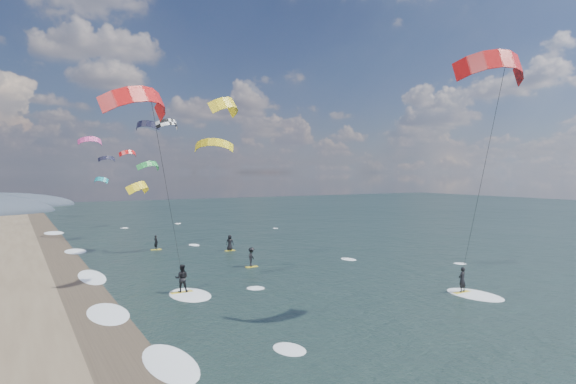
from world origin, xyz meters
TOP-DOWN VIEW (x-y plane):
  - ground at (0.00, 0.00)m, footprint 260.00×260.00m
  - wet_sand_strip at (-12.00, 10.00)m, footprint 3.00×240.00m
  - kitesurfer_near_a at (7.30, 3.08)m, footprint 7.81×8.59m
  - kitesurfer_near_b at (-8.58, 13.25)m, footprint 7.33×9.20m
  - far_kitesurfers at (1.75, 28.20)m, footprint 7.65×14.52m
  - bg_kite_field at (-0.43, 54.70)m, footprint 11.72×78.80m
  - shoreline_surf at (-10.80, 14.75)m, footprint 2.40×79.40m

SIDE VIEW (x-z plane):
  - ground at x=0.00m, z-range 0.00..0.00m
  - shoreline_surf at x=-10.80m, z-range -0.06..0.06m
  - wet_sand_strip at x=-12.00m, z-range 0.00..0.01m
  - far_kitesurfers at x=1.75m, z-range -0.02..1.71m
  - kitesurfer_near_b at x=-8.58m, z-range 2.14..15.55m
  - bg_kite_field at x=-0.43m, z-range 7.09..15.67m
  - kitesurfer_near_a at x=7.30m, z-range 3.85..19.04m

